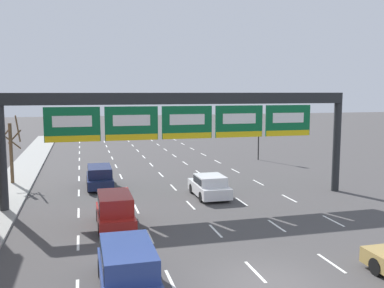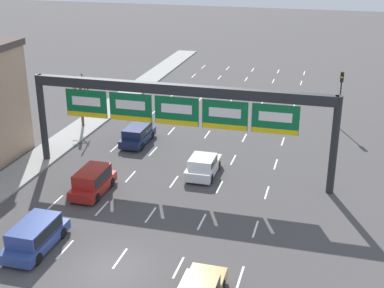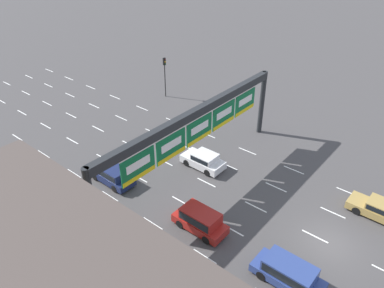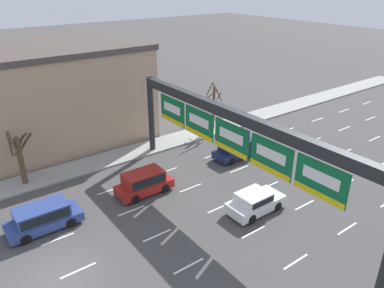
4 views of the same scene
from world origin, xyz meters
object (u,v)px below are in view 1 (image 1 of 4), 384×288
object	(u,v)px
suv_navy	(100,176)
tree_bare_closest	(11,148)
car_white	(210,185)
suv_red	(115,209)
sign_gantry	(186,114)
traffic_light_near_gantry	(259,124)
suv_blue	(128,265)

from	to	relation	value
suv_navy	tree_bare_closest	size ratio (longest dim) A/B	0.86
car_white	suv_red	size ratio (longest dim) A/B	0.98
sign_gantry	tree_bare_closest	size ratio (longest dim) A/B	4.36
sign_gantry	traffic_light_near_gantry	bearing A→B (deg)	51.99
sign_gantry	traffic_light_near_gantry	distance (m)	17.91
suv_red	tree_bare_closest	bearing A→B (deg)	118.69
suv_blue	traffic_light_near_gantry	distance (m)	30.11
tree_bare_closest	car_white	bearing A→B (deg)	-28.98
suv_blue	suv_navy	xyz separation A→B (m)	(-0.25, 16.71, -0.04)
suv_red	traffic_light_near_gantry	world-z (taller)	traffic_light_near_gantry
suv_navy	suv_red	distance (m)	9.53
suv_blue	car_white	xyz separation A→B (m)	(6.59, 11.97, -0.13)
car_white	suv_red	world-z (taller)	suv_red
suv_red	sign_gantry	bearing A→B (deg)	41.66
sign_gantry	suv_blue	size ratio (longest dim) A/B	4.83
suv_navy	suv_red	xyz separation A→B (m)	(0.37, -9.52, 0.09)
suv_blue	tree_bare_closest	distance (m)	20.33
traffic_light_near_gantry	suv_navy	bearing A→B (deg)	-151.48
suv_blue	tree_bare_closest	bearing A→B (deg)	108.60
car_white	traffic_light_near_gantry	xyz separation A→B (m)	(9.26, 13.49, 2.82)
suv_blue	suv_navy	size ratio (longest dim) A/B	1.04
traffic_light_near_gantry	sign_gantry	bearing A→B (deg)	-128.01
car_white	sign_gantry	bearing A→B (deg)	-162.39
suv_navy	suv_red	world-z (taller)	suv_red
traffic_light_near_gantry	tree_bare_closest	world-z (taller)	tree_bare_closest
sign_gantry	suv_red	bearing A→B (deg)	-138.34
sign_gantry	suv_blue	xyz separation A→B (m)	(-4.88, -11.42, -4.57)
suv_blue	suv_navy	distance (m)	16.71
suv_red	suv_navy	bearing A→B (deg)	92.21
suv_navy	tree_bare_closest	world-z (taller)	tree_bare_closest
suv_navy	traffic_light_near_gantry	world-z (taller)	traffic_light_near_gantry
car_white	tree_bare_closest	xyz separation A→B (m)	(-13.04, 7.23, 1.96)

